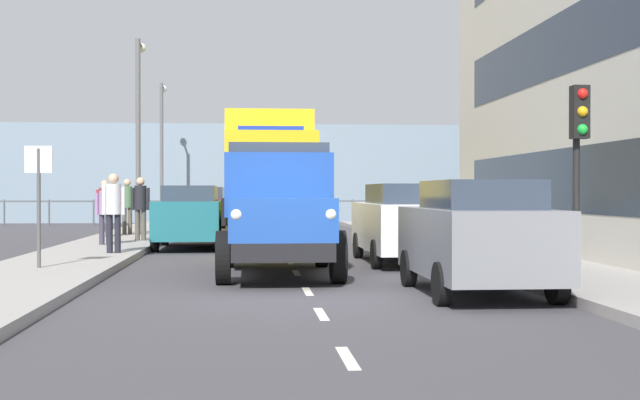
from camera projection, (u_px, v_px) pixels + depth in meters
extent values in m
plane|color=#423F44|center=(286.00, 256.00, 20.39)|extent=(80.00, 80.00, 0.00)
cube|color=#9E9993|center=(476.00, 252.00, 20.79)|extent=(2.46, 39.42, 0.15)
cube|color=#9E9993|center=(89.00, 254.00, 19.99)|extent=(2.46, 39.42, 0.15)
cube|color=silver|center=(347.00, 358.00, 7.85)|extent=(0.12, 1.10, 0.01)
cube|color=silver|center=(321.00, 314.00, 10.66)|extent=(0.12, 1.10, 0.01)
cube|color=silver|center=(307.00, 291.00, 13.10)|extent=(0.12, 1.10, 0.01)
cube|color=silver|center=(296.00, 273.00, 16.07)|extent=(0.12, 1.10, 0.01)
cube|color=silver|center=(290.00, 262.00, 18.57)|extent=(0.12, 1.10, 0.01)
cube|color=silver|center=(285.00, 253.00, 21.26)|extent=(0.12, 1.10, 0.01)
cube|color=silver|center=(281.00, 247.00, 23.61)|extent=(0.12, 1.10, 0.01)
cube|color=silver|center=(277.00, 241.00, 26.60)|extent=(0.12, 1.10, 0.01)
cube|color=silver|center=(274.00, 236.00, 29.34)|extent=(0.12, 1.10, 0.01)
cube|color=silver|center=(272.00, 232.00, 32.29)|extent=(0.12, 1.10, 0.01)
cube|color=silver|center=(270.00, 229.00, 35.08)|extent=(0.12, 1.10, 0.01)
cube|color=silver|center=(268.00, 226.00, 38.03)|extent=(0.12, 1.10, 0.01)
cube|color=#2D3847|center=(631.00, 178.00, 15.14)|extent=(0.08, 20.78, 1.40)
cube|color=#2D3847|center=(632.00, 11.00, 15.11)|extent=(0.08, 20.78, 1.40)
cube|color=gray|center=(266.00, 173.00, 42.99)|extent=(80.00, 0.80, 5.00)
cylinder|color=#4C5156|center=(558.00, 212.00, 40.62)|extent=(0.08, 0.08, 1.20)
cylinder|color=#4C5156|center=(518.00, 212.00, 40.45)|extent=(0.08, 0.08, 1.20)
cylinder|color=#4C5156|center=(477.00, 212.00, 40.28)|extent=(0.08, 0.08, 1.20)
cylinder|color=#4C5156|center=(436.00, 212.00, 40.11)|extent=(0.08, 0.08, 1.20)
cylinder|color=#4C5156|center=(394.00, 212.00, 39.93)|extent=(0.08, 0.08, 1.20)
cylinder|color=#4C5156|center=(352.00, 212.00, 39.76)|extent=(0.08, 0.08, 1.20)
cylinder|color=#4C5156|center=(310.00, 212.00, 39.59)|extent=(0.08, 0.08, 1.20)
cylinder|color=#4C5156|center=(268.00, 212.00, 39.42)|extent=(0.08, 0.08, 1.20)
cylinder|color=#4C5156|center=(225.00, 212.00, 39.25)|extent=(0.08, 0.08, 1.20)
cylinder|color=#4C5156|center=(181.00, 212.00, 39.08)|extent=(0.08, 0.08, 1.20)
cylinder|color=#4C5156|center=(138.00, 213.00, 38.91)|extent=(0.08, 0.08, 1.20)
cylinder|color=#4C5156|center=(94.00, 213.00, 38.74)|extent=(0.08, 0.08, 1.20)
cylinder|color=#4C5156|center=(49.00, 213.00, 38.57)|extent=(0.08, 0.08, 1.20)
cylinder|color=#4C5156|center=(4.00, 213.00, 38.40)|extent=(0.08, 0.08, 1.20)
cube|color=#4C5156|center=(268.00, 201.00, 39.42)|extent=(28.00, 0.08, 0.08)
cube|color=black|center=(277.00, 242.00, 15.83)|extent=(1.64, 5.60, 0.30)
cube|color=#1E479E|center=(281.00, 219.00, 13.99)|extent=(1.72, 1.90, 0.70)
cube|color=silver|center=(284.00, 223.00, 13.10)|extent=(1.16, 0.08, 0.56)
sphere|color=white|center=(331.00, 214.00, 13.16)|extent=(0.20, 0.20, 0.20)
sphere|color=white|center=(236.00, 214.00, 13.03)|extent=(0.20, 0.20, 0.20)
cube|color=#1E479E|center=(278.00, 185.00, 15.49)|extent=(1.93, 1.34, 1.15)
cube|color=#2D3847|center=(278.00, 159.00, 15.49)|extent=(1.78, 1.23, 0.56)
cube|color=#2D2319|center=(275.00, 227.00, 17.17)|extent=(2.10, 2.80, 0.16)
cube|color=black|center=(324.00, 211.00, 17.25)|extent=(0.08, 2.80, 0.56)
cube|color=black|center=(225.00, 212.00, 17.08)|extent=(0.08, 2.80, 0.56)
cylinder|color=black|center=(338.00, 257.00, 14.24)|extent=(0.24, 0.90, 0.90)
cylinder|color=black|center=(223.00, 258.00, 14.08)|extent=(0.24, 0.90, 0.90)
cylinder|color=black|center=(321.00, 245.00, 17.45)|extent=(0.24, 0.90, 0.90)
cylinder|color=black|center=(228.00, 245.00, 17.29)|extent=(0.24, 0.90, 0.90)
cube|color=gold|center=(271.00, 182.00, 22.41)|extent=(2.40, 2.21, 2.60)
cube|color=#2D3847|center=(271.00, 160.00, 22.40)|extent=(2.20, 2.04, 0.80)
cube|color=#1933B2|center=(271.00, 129.00, 22.39)|extent=(1.75, 0.20, 0.16)
cube|color=gold|center=(267.00, 166.00, 26.38)|extent=(2.50, 5.95, 3.00)
cube|color=black|center=(268.00, 220.00, 25.46)|extent=(2.00, 8.08, 0.36)
cylinder|color=black|center=(314.00, 230.00, 22.60)|extent=(0.28, 1.04, 1.04)
cylinder|color=black|center=(228.00, 231.00, 22.40)|extent=(0.28, 1.04, 1.04)
cylinder|color=black|center=(305.00, 225.00, 26.20)|extent=(0.28, 1.04, 1.04)
cylinder|color=black|center=(230.00, 225.00, 26.00)|extent=(0.28, 1.04, 1.04)
cylinder|color=black|center=(300.00, 223.00, 28.32)|extent=(0.28, 1.04, 1.04)
cylinder|color=black|center=(232.00, 223.00, 28.12)|extent=(0.28, 1.04, 1.04)
cube|color=slate|center=(476.00, 242.00, 12.68)|extent=(1.69, 3.84, 1.00)
cube|color=#2D3847|center=(480.00, 195.00, 12.48)|extent=(1.39, 2.11, 0.42)
cylinder|color=black|center=(409.00, 268.00, 13.80)|extent=(0.18, 0.60, 0.60)
cylinder|color=black|center=(504.00, 267.00, 13.94)|extent=(0.18, 0.60, 0.60)
cylinder|color=black|center=(442.00, 284.00, 11.43)|extent=(0.18, 0.60, 0.60)
cylinder|color=black|center=(557.00, 283.00, 11.57)|extent=(0.18, 0.60, 0.60)
cube|color=white|center=(406.00, 226.00, 18.36)|extent=(1.81, 4.54, 1.00)
cube|color=#2D3847|center=(407.00, 194.00, 18.16)|extent=(1.48, 2.50, 0.42)
cylinder|color=black|center=(358.00, 245.00, 19.70)|extent=(0.18, 0.60, 0.60)
cylinder|color=black|center=(430.00, 245.00, 19.85)|extent=(0.18, 0.60, 0.60)
cylinder|color=black|center=(376.00, 254.00, 16.89)|extent=(0.18, 0.60, 0.60)
cylinder|color=black|center=(461.00, 254.00, 17.04)|extent=(0.18, 0.60, 0.60)
cube|color=#1E6670|center=(190.00, 219.00, 23.14)|extent=(1.71, 4.38, 1.00)
cube|color=#2D3847|center=(191.00, 193.00, 23.33)|extent=(1.40, 2.41, 0.42)
cylinder|color=black|center=(218.00, 240.00, 21.86)|extent=(0.18, 0.60, 0.60)
cylinder|color=black|center=(155.00, 240.00, 21.73)|extent=(0.18, 0.60, 0.60)
cylinder|color=black|center=(221.00, 235.00, 24.57)|extent=(0.18, 0.60, 0.60)
cylinder|color=black|center=(165.00, 235.00, 24.43)|extent=(0.18, 0.60, 0.60)
cube|color=maroon|center=(203.00, 213.00, 29.95)|extent=(1.73, 4.05, 1.00)
cube|color=#2D3847|center=(203.00, 193.00, 30.14)|extent=(1.42, 2.23, 0.42)
cylinder|color=black|center=(226.00, 229.00, 28.77)|extent=(0.18, 0.60, 0.60)
cylinder|color=black|center=(177.00, 229.00, 28.63)|extent=(0.18, 0.60, 0.60)
cylinder|color=black|center=(227.00, 226.00, 31.27)|extent=(0.18, 0.60, 0.60)
cylinder|color=black|center=(183.00, 226.00, 31.13)|extent=(0.18, 0.60, 0.60)
cylinder|color=black|center=(118.00, 234.00, 19.32)|extent=(0.14, 0.14, 0.88)
cylinder|color=black|center=(110.00, 234.00, 19.31)|extent=(0.14, 0.14, 0.88)
cylinder|color=silver|center=(114.00, 199.00, 19.31)|extent=(0.34, 0.34, 0.70)
cylinder|color=silver|center=(123.00, 201.00, 19.32)|extent=(0.09, 0.09, 0.64)
cylinder|color=silver|center=(104.00, 201.00, 19.29)|extent=(0.09, 0.09, 0.64)
sphere|color=tan|center=(114.00, 179.00, 19.30)|extent=(0.24, 0.24, 0.24)
cylinder|color=#383342|center=(109.00, 230.00, 22.37)|extent=(0.14, 0.14, 0.80)
cylinder|color=#383342|center=(102.00, 230.00, 22.36)|extent=(0.14, 0.14, 0.80)
cylinder|color=gray|center=(105.00, 203.00, 22.36)|extent=(0.34, 0.34, 0.63)
cylinder|color=gray|center=(114.00, 204.00, 22.38)|extent=(0.09, 0.09, 0.58)
cylinder|color=gray|center=(97.00, 204.00, 22.34)|extent=(0.09, 0.09, 0.58)
sphere|color=tan|center=(105.00, 187.00, 22.35)|extent=(0.22, 0.22, 0.22)
cylinder|color=#4C473D|center=(144.00, 225.00, 24.31)|extent=(0.14, 0.14, 0.88)
cylinder|color=#4C473D|center=(137.00, 225.00, 24.29)|extent=(0.14, 0.14, 0.88)
cylinder|color=black|center=(140.00, 198.00, 24.29)|extent=(0.34, 0.34, 0.70)
cylinder|color=black|center=(148.00, 199.00, 24.31)|extent=(0.09, 0.09, 0.64)
cylinder|color=black|center=(133.00, 199.00, 24.27)|extent=(0.09, 0.09, 0.64)
sphere|color=tan|center=(140.00, 181.00, 24.29)|extent=(0.24, 0.24, 0.24)
cylinder|color=#383342|center=(108.00, 223.00, 26.19)|extent=(0.14, 0.14, 0.86)
cylinder|color=#383342|center=(102.00, 223.00, 26.17)|extent=(0.14, 0.14, 0.86)
cylinder|color=maroon|center=(105.00, 199.00, 26.17)|extent=(0.34, 0.34, 0.68)
cylinder|color=maroon|center=(112.00, 200.00, 26.19)|extent=(0.09, 0.09, 0.62)
cylinder|color=maroon|center=(97.00, 200.00, 26.16)|extent=(0.09, 0.09, 0.62)
sphere|color=tan|center=(105.00, 184.00, 26.17)|extent=(0.23, 0.23, 0.23)
cylinder|color=#4C473D|center=(130.00, 221.00, 27.86)|extent=(0.14, 0.14, 0.89)
cylinder|color=#4C473D|center=(124.00, 221.00, 27.84)|extent=(0.14, 0.14, 0.89)
cylinder|color=#47724C|center=(127.00, 197.00, 27.84)|extent=(0.34, 0.34, 0.70)
cylinder|color=#47724C|center=(134.00, 198.00, 27.86)|extent=(0.09, 0.09, 0.65)
cylinder|color=#47724C|center=(120.00, 198.00, 27.82)|extent=(0.09, 0.09, 0.65)
sphere|color=tan|center=(127.00, 183.00, 27.84)|extent=(0.24, 0.24, 0.24)
cylinder|color=black|center=(576.00, 180.00, 14.40)|extent=(0.12, 0.12, 3.20)
cube|color=black|center=(580.00, 112.00, 14.25)|extent=(0.28, 0.24, 0.90)
sphere|color=red|center=(582.00, 94.00, 14.13)|extent=(0.18, 0.18, 0.18)
sphere|color=orange|center=(582.00, 111.00, 14.13)|extent=(0.18, 0.18, 0.18)
sphere|color=green|center=(582.00, 129.00, 14.13)|extent=(0.18, 0.18, 0.18)
cylinder|color=#59595B|center=(138.00, 137.00, 27.52)|extent=(0.16, 0.16, 6.41)
cylinder|color=#59595B|center=(140.00, 44.00, 27.93)|extent=(0.10, 0.90, 0.10)
sphere|color=silver|center=(141.00, 48.00, 28.38)|extent=(0.32, 0.32, 0.32)
cylinder|color=#59595B|center=(162.00, 153.00, 38.58)|extent=(0.16, 0.16, 6.38)
cylinder|color=#59595B|center=(162.00, 87.00, 39.00)|extent=(0.10, 0.90, 0.10)
sphere|color=silver|center=(163.00, 89.00, 39.45)|extent=(0.32, 0.32, 0.32)
cylinder|color=#4C4C4C|center=(39.00, 208.00, 15.54)|extent=(0.07, 0.07, 2.20)
cube|color=silver|center=(39.00, 159.00, 15.53)|extent=(0.50, 0.04, 0.50)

